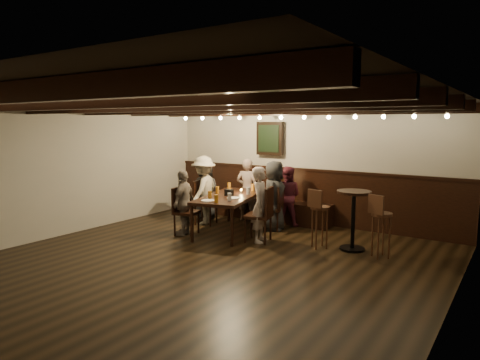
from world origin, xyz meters
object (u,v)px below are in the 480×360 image
Objects in this scene: person_bench_left at (206,190)px; person_bench_centre at (247,190)px; person_right_near at (274,196)px; bar_stool_left at (319,226)px; person_bench_right at (287,196)px; dining_table at (230,198)px; high_top_table at (353,211)px; chair_left_far at (186,220)px; chair_left_near at (205,211)px; bar_stool_right at (381,234)px; chair_right_far at (259,225)px; person_right_far at (261,205)px; person_left_far at (184,202)px; person_left_near at (204,190)px; chair_right_near at (272,216)px.

person_bench_left is 0.91m from person_bench_centre.
person_right_near is 1.36× the size of bar_stool_left.
person_bench_right is 0.89× the size of person_right_near.
high_top_table is at bearing -10.37° from dining_table.
person_bench_centre is at bearing 166.81° from bar_stool_left.
chair_left_far is at bearing 121.50° from person_right_near.
person_right_near is (1.42, 0.37, 0.40)m from chair_left_near.
person_bench_left is at bearing -166.22° from bar_stool_right.
chair_right_far is 0.73× the size of person_right_far.
chair_left_far is 0.73× the size of person_left_far.
chair_right_far is 1.50m from person_left_far.
person_left_near is at bearing -172.76° from bar_stool_left.
chair_right_near is 0.98m from person_right_far.
person_bench_centre is (-0.27, 1.02, 0.01)m from dining_table.
person_bench_left is 0.92× the size of person_right_near.
chair_right_near is 0.90× the size of chair_right_far.
bar_stool_right is (3.43, 0.64, 0.10)m from chair_left_far.
bar_stool_right is (1.00, 0.05, 0.00)m from bar_stool_left.
chair_left_far is 0.92× the size of chair_right_far.
bar_stool_right is at bearing 15.88° from bar_stool_left.
bar_stool_left is at bearing -92.49° from chair_right_far.
bar_stool_right is (3.69, -0.22, -0.33)m from person_left_near.
high_top_table reaches higher than chair_right_near.
chair_right_near is 0.87× the size of bar_stool_left.
person_bench_right is 0.48m from person_right_near.
person_bench_left is at bearing 50.20° from chair_right_far.
high_top_table is (1.74, -0.45, -0.03)m from person_right_near.
person_bench_centre is 1.36× the size of high_top_table.
person_bench_right is (1.22, 1.72, 0.33)m from chair_left_far.
bar_stool_right is at bearing -119.38° from chair_right_near.
person_right_near reaches higher than person_left_far.
person_left_near is at bearing -160.76° from bar_stool_right.
chair_left_far reaches higher than dining_table.
chair_left_near is at bearing 90.00° from person_left_near.
chair_left_near is at bearing 178.67° from high_top_table.
chair_right_near is at bearing 166.10° from high_top_table.
person_bench_centre is 0.96m from person_left_near.
bar_stool_right is (2.04, 0.28, 0.08)m from chair_right_far.
chair_left_near is at bearing 15.53° from person_bench_right.
person_bench_right is 0.99× the size of person_left_far.
chair_left_far is at bearing 39.83° from person_bench_right.
bar_stool_right is at bearing 147.64° from person_bench_centre.
chair_right_near is at bearing 0.13° from chair_right_far.
person_bench_left is at bearing -161.57° from person_left_near.
chair_right_near is 0.64× the size of person_right_near.
bar_stool_left is (2.69, -0.27, -0.33)m from person_left_near.
chair_right_near is at bearing 2.01° from person_right_far.
person_left_far is at bearing -149.04° from dining_table.
person_right_near is (1.22, 1.25, 0.07)m from person_left_far.
person_bench_centre is at bearing 154.39° from chair_left_far.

